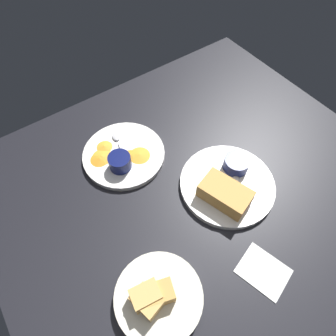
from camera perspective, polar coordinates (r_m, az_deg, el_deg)
name	(u,v)px	position (r cm, az deg, el deg)	size (l,w,h in cm)	color
ground_plane	(210,202)	(80.26, 8.43, -6.81)	(110.00, 110.00, 3.00)	black
plate_sandwich_main	(227,184)	(81.18, 11.67, -3.22)	(26.18, 26.18, 1.60)	white
sandwich_half_near	(225,194)	(75.86, 11.28, -5.06)	(14.76, 11.20, 4.80)	tan
ramekin_dark_sauce	(236,163)	(82.21, 13.48, 0.92)	(7.14, 7.14, 3.72)	#0C144C
spoon_by_dark_ramekin	(235,183)	(80.45, 13.26, -3.01)	(8.24, 7.80, 0.80)	silver
plate_chips_companion	(124,154)	(86.22, -8.77, 2.69)	(24.23, 24.23, 1.60)	white
ramekin_light_gravy	(120,162)	(81.11, -9.59, 1.28)	(6.38, 6.38, 4.20)	#0C144C
spoon_by_gravy_ramekin	(117,140)	(88.44, -10.04, 5.51)	(9.96, 3.10, 0.80)	silver
plantain_chip_scatter	(115,155)	(85.18, -10.47, 2.60)	(14.90, 16.57, 0.60)	orange
bread_basket_rear	(157,297)	(67.95, -2.22, -24.35)	(19.39, 19.39, 7.56)	silver
paper_napkin_folded	(264,271)	(74.68, 18.50, -18.89)	(11.00, 9.00, 0.40)	white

